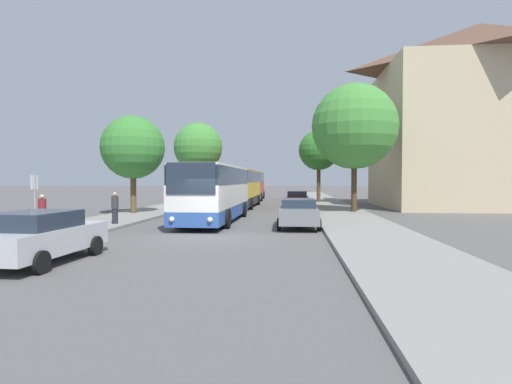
{
  "coord_description": "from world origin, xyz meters",
  "views": [
    {
      "loc": [
        3.54,
        -16.71,
        2.45
      ],
      "look_at": [
        0.55,
        16.13,
        1.45
      ],
      "focal_mm": 28.0,
      "sensor_mm": 36.0,
      "label": 1
    }
  ],
  "objects_px": {
    "bus_middle": "(242,187)",
    "parked_car_left_curb": "(40,236)",
    "tree_right_mid": "(319,150)",
    "bus_stop_sign": "(35,197)",
    "pedestrian_waiting_far": "(42,211)",
    "parked_car_right_far": "(297,199)",
    "tree_left_near": "(198,147)",
    "parked_car_right_near": "(298,212)",
    "pedestrian_waiting_near": "(115,208)",
    "bus_front": "(215,192)",
    "tree_right_near": "(354,127)",
    "tree_left_far": "(133,148)",
    "bus_rear": "(252,185)"
  },
  "relations": [
    {
      "from": "bus_middle",
      "to": "parked_car_left_curb",
      "type": "bearing_deg",
      "value": -96.05
    },
    {
      "from": "tree_right_mid",
      "to": "bus_middle",
      "type": "bearing_deg",
      "value": -136.3
    },
    {
      "from": "parked_car_left_curb",
      "to": "bus_stop_sign",
      "type": "height_order",
      "value": "bus_stop_sign"
    },
    {
      "from": "bus_middle",
      "to": "pedestrian_waiting_far",
      "type": "height_order",
      "value": "bus_middle"
    },
    {
      "from": "parked_car_right_far",
      "to": "tree_left_near",
      "type": "relative_size",
      "value": 0.47
    },
    {
      "from": "parked_car_right_near",
      "to": "pedestrian_waiting_near",
      "type": "height_order",
      "value": "pedestrian_waiting_near"
    },
    {
      "from": "pedestrian_waiting_far",
      "to": "tree_left_near",
      "type": "xyz_separation_m",
      "value": [
        0.69,
        28.72,
        5.37
      ]
    },
    {
      "from": "bus_front",
      "to": "bus_middle",
      "type": "bearing_deg",
      "value": 90.88
    },
    {
      "from": "pedestrian_waiting_far",
      "to": "parked_car_right_near",
      "type": "bearing_deg",
      "value": -61.57
    },
    {
      "from": "parked_car_left_curb",
      "to": "tree_right_near",
      "type": "xyz_separation_m",
      "value": [
        11.88,
        18.39,
        5.51
      ]
    },
    {
      "from": "parked_car_left_curb",
      "to": "bus_stop_sign",
      "type": "xyz_separation_m",
      "value": [
        -3.33,
        4.69,
        0.94
      ]
    },
    {
      "from": "parked_car_right_far",
      "to": "tree_right_mid",
      "type": "relative_size",
      "value": 0.57
    },
    {
      "from": "pedestrian_waiting_far",
      "to": "tree_left_far",
      "type": "xyz_separation_m",
      "value": [
        0.76,
        9.07,
        3.74
      ]
    },
    {
      "from": "tree_left_near",
      "to": "tree_left_far",
      "type": "distance_m",
      "value": 19.72
    },
    {
      "from": "pedestrian_waiting_near",
      "to": "tree_left_near",
      "type": "xyz_separation_m",
      "value": [
        -1.82,
        26.4,
        5.35
      ]
    },
    {
      "from": "bus_stop_sign",
      "to": "pedestrian_waiting_far",
      "type": "relative_size",
      "value": 1.58
    },
    {
      "from": "pedestrian_waiting_far",
      "to": "tree_right_mid",
      "type": "xyz_separation_m",
      "value": [
        14.61,
        24.86,
        4.62
      ]
    },
    {
      "from": "bus_middle",
      "to": "tree_right_near",
      "type": "relative_size",
      "value": 1.17
    },
    {
      "from": "bus_front",
      "to": "tree_left_far",
      "type": "xyz_separation_m",
      "value": [
        -6.56,
        3.92,
        2.95
      ]
    },
    {
      "from": "parked_car_left_curb",
      "to": "bus_stop_sign",
      "type": "relative_size",
      "value": 1.71
    },
    {
      "from": "tree_left_far",
      "to": "bus_front",
      "type": "bearing_deg",
      "value": -30.84
    },
    {
      "from": "parked_car_right_near",
      "to": "tree_right_mid",
      "type": "height_order",
      "value": "tree_right_mid"
    },
    {
      "from": "pedestrian_waiting_near",
      "to": "tree_left_far",
      "type": "xyz_separation_m",
      "value": [
        -1.76,
        6.75,
        3.71
      ]
    },
    {
      "from": "bus_front",
      "to": "tree_left_near",
      "type": "relative_size",
      "value": 1.21
    },
    {
      "from": "tree_left_far",
      "to": "tree_right_mid",
      "type": "bearing_deg",
      "value": 48.73
    },
    {
      "from": "pedestrian_waiting_near",
      "to": "parked_car_right_far",
      "type": "bearing_deg",
      "value": -72.95
    },
    {
      "from": "pedestrian_waiting_near",
      "to": "parked_car_right_near",
      "type": "bearing_deg",
      "value": -126.25
    },
    {
      "from": "bus_middle",
      "to": "parked_car_left_curb",
      "type": "height_order",
      "value": "bus_middle"
    },
    {
      "from": "bus_stop_sign",
      "to": "pedestrian_waiting_far",
      "type": "distance_m",
      "value": 2.52
    },
    {
      "from": "bus_front",
      "to": "parked_car_right_near",
      "type": "distance_m",
      "value": 5.52
    },
    {
      "from": "bus_rear",
      "to": "bus_middle",
      "type": "bearing_deg",
      "value": -90.3
    },
    {
      "from": "pedestrian_waiting_far",
      "to": "tree_right_near",
      "type": "xyz_separation_m",
      "value": [
        16.29,
        11.56,
        5.34
      ]
    },
    {
      "from": "bus_front",
      "to": "bus_stop_sign",
      "type": "height_order",
      "value": "bus_front"
    },
    {
      "from": "bus_rear",
      "to": "parked_car_right_far",
      "type": "distance_m",
      "value": 15.78
    },
    {
      "from": "parked_car_left_curb",
      "to": "tree_left_near",
      "type": "distance_m",
      "value": 36.16
    },
    {
      "from": "tree_left_near",
      "to": "tree_right_mid",
      "type": "relative_size",
      "value": 1.2
    },
    {
      "from": "bus_rear",
      "to": "pedestrian_waiting_near",
      "type": "xyz_separation_m",
      "value": [
        -4.35,
        -28.87,
        -0.81
      ]
    },
    {
      "from": "bus_stop_sign",
      "to": "pedestrian_waiting_far",
      "type": "bearing_deg",
      "value": 117.05
    },
    {
      "from": "pedestrian_waiting_near",
      "to": "tree_right_mid",
      "type": "xyz_separation_m",
      "value": [
        12.09,
        22.54,
        4.59
      ]
    },
    {
      "from": "bus_middle",
      "to": "tree_left_near",
      "type": "bearing_deg",
      "value": 121.72
    },
    {
      "from": "bus_middle",
      "to": "parked_car_right_far",
      "type": "xyz_separation_m",
      "value": [
        5.0,
        -1.44,
        -1.0
      ]
    },
    {
      "from": "bus_middle",
      "to": "pedestrian_waiting_near",
      "type": "xyz_separation_m",
      "value": [
        -4.75,
        -15.52,
        -0.8
      ]
    },
    {
      "from": "bus_front",
      "to": "bus_stop_sign",
      "type": "distance_m",
      "value": 9.59
    },
    {
      "from": "bus_rear",
      "to": "tree_left_far",
      "type": "height_order",
      "value": "tree_left_far"
    },
    {
      "from": "bus_front",
      "to": "tree_left_near",
      "type": "height_order",
      "value": "tree_left_near"
    },
    {
      "from": "pedestrian_waiting_near",
      "to": "tree_right_mid",
      "type": "height_order",
      "value": "tree_right_mid"
    },
    {
      "from": "bus_stop_sign",
      "to": "tree_left_near",
      "type": "height_order",
      "value": "tree_left_near"
    },
    {
      "from": "bus_rear",
      "to": "tree_left_near",
      "type": "relative_size",
      "value": 1.32
    },
    {
      "from": "tree_left_near",
      "to": "tree_right_near",
      "type": "relative_size",
      "value": 0.98
    },
    {
      "from": "bus_front",
      "to": "bus_stop_sign",
      "type": "relative_size",
      "value": 4.27
    }
  ]
}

